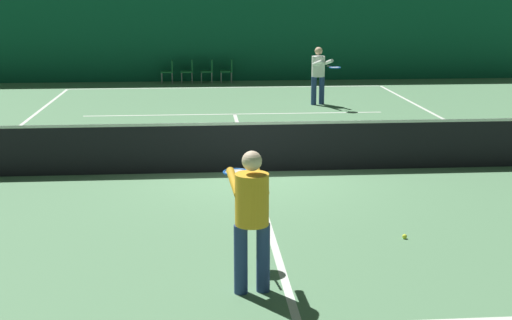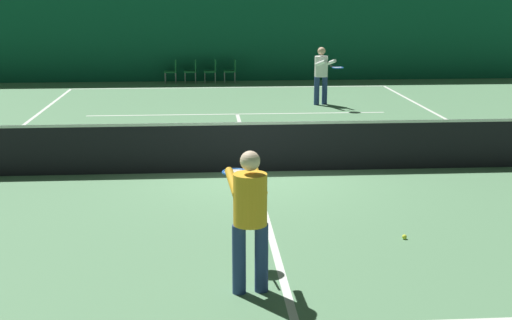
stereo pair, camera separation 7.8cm
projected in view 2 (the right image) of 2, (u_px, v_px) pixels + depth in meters
name	position (u px, v px, depth m)	size (l,w,h in m)	color
ground_plane	(253.00, 172.00, 13.48)	(60.00, 60.00, 0.00)	#56845B
backdrop_curtain	(227.00, 28.00, 26.45)	(23.00, 0.12, 3.91)	#0F5138
court_line_baseline_far	(230.00, 87.00, 25.02)	(11.00, 0.10, 0.00)	silver
court_line_service_far	(237.00, 114.00, 19.69)	(8.25, 0.10, 0.00)	silver
court_line_centre	(253.00, 171.00, 13.48)	(0.10, 12.80, 0.00)	silver
tennis_net	(253.00, 145.00, 13.36)	(12.00, 0.10, 1.07)	black
player_near	(249.00, 210.00, 7.94)	(0.52, 1.37, 1.65)	navy
player_far	(322.00, 71.00, 21.06)	(0.78, 1.41, 1.71)	navy
courtside_chair_0	(172.00, 70.00, 26.11)	(0.44, 0.44, 0.84)	#99999E
courtside_chair_1	(192.00, 70.00, 26.16)	(0.44, 0.44, 0.84)	#99999E
courtside_chair_2	(212.00, 69.00, 26.21)	(0.44, 0.44, 0.84)	#99999E
courtside_chair_3	(232.00, 69.00, 26.26)	(0.44, 0.44, 0.84)	#99999E
tennis_ball	(404.00, 237.00, 9.83)	(0.07, 0.07, 0.07)	#D1DB33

